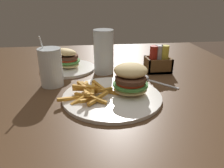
{
  "coord_description": "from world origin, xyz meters",
  "views": [
    {
      "loc": [
        -0.06,
        -0.71,
        1.07
      ],
      "look_at": [
        0.01,
        -0.11,
        0.81
      ],
      "focal_mm": 35.0,
      "sensor_mm": 36.0,
      "label": 1
    }
  ],
  "objects_px": {
    "juice_glass": "(51,69)",
    "meal_plate_far": "(67,62)",
    "meal_plate_near": "(119,89)",
    "condiment_caddy": "(158,62)",
    "beer_glass": "(104,53)",
    "spoon": "(144,77)"
  },
  "relations": [
    {
      "from": "meal_plate_far",
      "to": "condiment_caddy",
      "type": "height_order",
      "value": "condiment_caddy"
    },
    {
      "from": "juice_glass",
      "to": "meal_plate_far",
      "type": "xyz_separation_m",
      "value": [
        0.04,
        0.16,
        -0.03
      ]
    },
    {
      "from": "meal_plate_far",
      "to": "condiment_caddy",
      "type": "relative_size",
      "value": 2.11
    },
    {
      "from": "beer_glass",
      "to": "juice_glass",
      "type": "xyz_separation_m",
      "value": [
        -0.19,
        -0.11,
        -0.02
      ]
    },
    {
      "from": "meal_plate_near",
      "to": "condiment_caddy",
      "type": "xyz_separation_m",
      "value": [
        0.2,
        0.21,
        0.01
      ]
    },
    {
      "from": "meal_plate_far",
      "to": "meal_plate_near",
      "type": "bearing_deg",
      "value": -58.42
    },
    {
      "from": "meal_plate_near",
      "to": "juice_glass",
      "type": "bearing_deg",
      "value": 150.57
    },
    {
      "from": "condiment_caddy",
      "to": "juice_glass",
      "type": "bearing_deg",
      "value": -167.2
    },
    {
      "from": "beer_glass",
      "to": "meal_plate_far",
      "type": "distance_m",
      "value": 0.17
    },
    {
      "from": "beer_glass",
      "to": "meal_plate_far",
      "type": "relative_size",
      "value": 0.76
    },
    {
      "from": "beer_glass",
      "to": "juice_glass",
      "type": "distance_m",
      "value": 0.22
    },
    {
      "from": "meal_plate_near",
      "to": "beer_glass",
      "type": "bearing_deg",
      "value": 96.27
    },
    {
      "from": "juice_glass",
      "to": "meal_plate_far",
      "type": "distance_m",
      "value": 0.17
    },
    {
      "from": "meal_plate_near",
      "to": "meal_plate_far",
      "type": "bearing_deg",
      "value": 121.58
    },
    {
      "from": "juice_glass",
      "to": "spoon",
      "type": "relative_size",
      "value": 1.16
    },
    {
      "from": "meal_plate_near",
      "to": "spoon",
      "type": "height_order",
      "value": "meal_plate_near"
    },
    {
      "from": "juice_glass",
      "to": "spoon",
      "type": "distance_m",
      "value": 0.34
    },
    {
      "from": "meal_plate_near",
      "to": "meal_plate_far",
      "type": "xyz_separation_m",
      "value": [
        -0.17,
        0.28,
        0.0
      ]
    },
    {
      "from": "juice_glass",
      "to": "meal_plate_far",
      "type": "height_order",
      "value": "juice_glass"
    },
    {
      "from": "spoon",
      "to": "juice_glass",
      "type": "bearing_deg",
      "value": 50.15
    },
    {
      "from": "beer_glass",
      "to": "spoon",
      "type": "bearing_deg",
      "value": -32.73
    },
    {
      "from": "beer_glass",
      "to": "juice_glass",
      "type": "relative_size",
      "value": 1.0
    }
  ]
}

